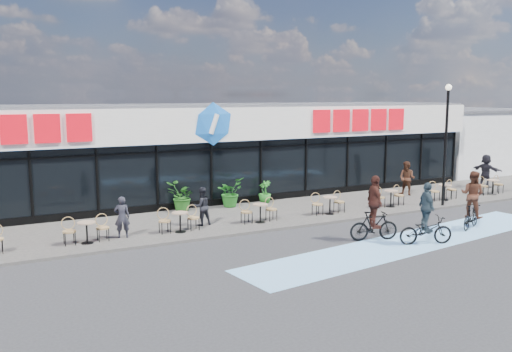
% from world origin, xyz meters
% --- Properties ---
extents(ground, '(120.00, 120.00, 0.00)m').
position_xyz_m(ground, '(0.00, 0.00, 0.00)').
color(ground, '#28282B').
rests_on(ground, ground).
extents(sidewalk, '(44.00, 5.00, 0.10)m').
position_xyz_m(sidewalk, '(0.00, 4.50, 0.05)').
color(sidewalk, '#57524D').
rests_on(sidewalk, ground).
extents(bike_lane, '(14.17, 4.13, 0.01)m').
position_xyz_m(bike_lane, '(4.00, -1.50, 0.01)').
color(bike_lane, '#7AB4E6').
rests_on(bike_lane, ground).
extents(building, '(30.60, 6.57, 4.75)m').
position_xyz_m(building, '(-0.00, 9.93, 2.34)').
color(building, black).
rests_on(building, ground).
extents(neighbour_building, '(9.20, 7.20, 4.11)m').
position_xyz_m(neighbour_building, '(20.50, 11.00, 2.06)').
color(neighbour_building, white).
rests_on(neighbour_building, ground).
extents(lamp_post, '(0.28, 0.28, 5.42)m').
position_xyz_m(lamp_post, '(9.37, 2.30, 3.30)').
color(lamp_post, black).
rests_on(lamp_post, sidewalk).
extents(bistro_set_2, '(1.54, 0.62, 0.90)m').
position_xyz_m(bistro_set_2, '(-6.15, 3.22, 0.56)').
color(bistro_set_2, tan).
rests_on(bistro_set_2, sidewalk).
extents(bistro_set_3, '(1.54, 0.62, 0.90)m').
position_xyz_m(bistro_set_3, '(-2.85, 3.22, 0.56)').
color(bistro_set_3, tan).
rests_on(bistro_set_3, sidewalk).
extents(bistro_set_4, '(1.54, 0.62, 0.90)m').
position_xyz_m(bistro_set_4, '(0.45, 3.22, 0.56)').
color(bistro_set_4, tan).
rests_on(bistro_set_4, sidewalk).
extents(bistro_set_5, '(1.54, 0.62, 0.90)m').
position_xyz_m(bistro_set_5, '(3.75, 3.22, 0.56)').
color(bistro_set_5, tan).
rests_on(bistro_set_5, sidewalk).
extents(bistro_set_6, '(1.54, 0.62, 0.90)m').
position_xyz_m(bistro_set_6, '(7.05, 3.22, 0.56)').
color(bistro_set_6, tan).
rests_on(bistro_set_6, sidewalk).
extents(bistro_set_7, '(1.54, 0.62, 0.90)m').
position_xyz_m(bistro_set_7, '(10.35, 3.22, 0.56)').
color(bistro_set_7, tan).
rests_on(bistro_set_7, sidewalk).
extents(bistro_set_8, '(1.54, 0.62, 0.90)m').
position_xyz_m(bistro_set_8, '(13.65, 3.22, 0.56)').
color(bistro_set_8, tan).
rests_on(bistro_set_8, sidewalk).
extents(potted_plant_left, '(1.36, 1.24, 1.28)m').
position_xyz_m(potted_plant_left, '(-1.61, 6.53, 0.74)').
color(potted_plant_left, '#225E1B').
rests_on(potted_plant_left, sidewalk).
extents(potted_plant_mid, '(1.52, 1.46, 1.30)m').
position_xyz_m(potted_plant_mid, '(0.68, 6.48, 0.75)').
color(potted_plant_mid, '#1F661D').
rests_on(potted_plant_mid, sidewalk).
extents(potted_plant_right, '(0.75, 0.75, 1.04)m').
position_xyz_m(potted_plant_right, '(2.45, 6.49, 0.62)').
color(potted_plant_right, '#20681D').
rests_on(potted_plant_right, sidewalk).
extents(patron_left, '(0.60, 0.47, 1.47)m').
position_xyz_m(patron_left, '(-4.90, 3.34, 0.84)').
color(patron_left, '#22222B').
rests_on(patron_left, sidewalk).
extents(patron_right, '(0.75, 0.61, 1.48)m').
position_xyz_m(patron_right, '(-1.74, 3.78, 0.84)').
color(patron_right, black).
rests_on(patron_right, sidewalk).
extents(pedestrian_a, '(0.90, 1.00, 1.69)m').
position_xyz_m(pedestrian_a, '(9.66, 4.95, 0.95)').
color(pedestrian_a, '#412417').
rests_on(pedestrian_a, sidewalk).
extents(pedestrian_b, '(0.77, 1.72, 1.79)m').
position_xyz_m(pedestrian_b, '(15.13, 4.82, 0.99)').
color(pedestrian_b, black).
rests_on(pedestrian_b, sidewalk).
extents(cyclist_a, '(1.81, 1.18, 2.31)m').
position_xyz_m(cyclist_a, '(2.92, -0.72, 0.96)').
color(cyclist_a, black).
rests_on(cyclist_a, ground).
extents(cyclist_b, '(1.63, 1.07, 2.23)m').
position_xyz_m(cyclist_b, '(7.28, -1.11, 1.00)').
color(cyclist_b, black).
rests_on(cyclist_b, ground).
extents(cyclist_c, '(1.97, 1.22, 2.14)m').
position_xyz_m(cyclist_c, '(4.17, -1.92, 0.79)').
color(cyclist_c, black).
rests_on(cyclist_c, ground).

